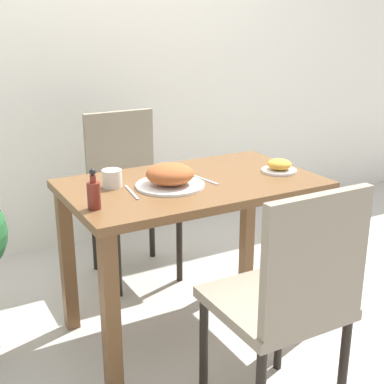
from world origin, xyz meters
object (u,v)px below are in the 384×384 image
Objects in this scene: chair_far at (129,184)px; drink_cup at (112,178)px; side_plate at (279,166)px; chair_near at (289,295)px; sauce_bottle at (94,194)px; food_plate at (170,176)px.

drink_cup is (-0.32, -0.61, 0.24)m from chair_far.
side_plate is (0.44, -0.77, 0.23)m from chair_far.
chair_near is 0.79m from sauce_bottle.
chair_far is 0.92m from side_plate.
side_plate is at bearing -11.72° from drink_cup.
drink_cup is at bearing 55.05° from sauce_bottle.
sauce_bottle is (-0.15, -0.22, 0.02)m from drink_cup.
chair_near is 5.83× the size of sauce_bottle.
sauce_bottle is at bearing -119.62° from chair_far.
sauce_bottle is (-0.37, -0.11, 0.01)m from food_plate.
side_plate is 0.77m from drink_cup.
chair_near reaches higher than drink_cup.
chair_near is 0.81m from side_plate.
drink_cup is (-0.76, 0.16, 0.01)m from side_plate.
side_plate is 1.94× the size of drink_cup.
chair_far reaches higher than drink_cup.
chair_far is at bearing 81.75° from food_plate.
drink_cup reaches higher than side_plate.
chair_near is 0.89m from drink_cup.
chair_far is 3.13× the size of food_plate.
chair_far is 1.00m from sauce_bottle.
chair_far is 0.78m from food_plate.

